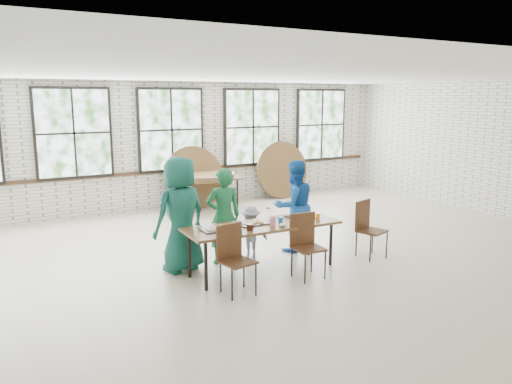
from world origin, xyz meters
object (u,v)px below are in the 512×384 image
chair_near_left (234,253)px  storage_table (203,181)px  dining_table (263,228)px  chair_near_right (305,240)px

chair_near_left → storage_table: bearing=59.7°
chair_near_left → storage_table: size_ratio=0.53×
dining_table → chair_near_left: 0.94m
dining_table → storage_table: 4.52m
chair_near_right → storage_table: chair_near_right is taller
dining_table → chair_near_left: chair_near_left is taller
dining_table → chair_near_right: (0.44, -0.50, -0.13)m
chair_near_left → storage_table: chair_near_left is taller
chair_near_right → storage_table: bearing=88.3°
dining_table → storage_table: (0.96, 4.41, -0.00)m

